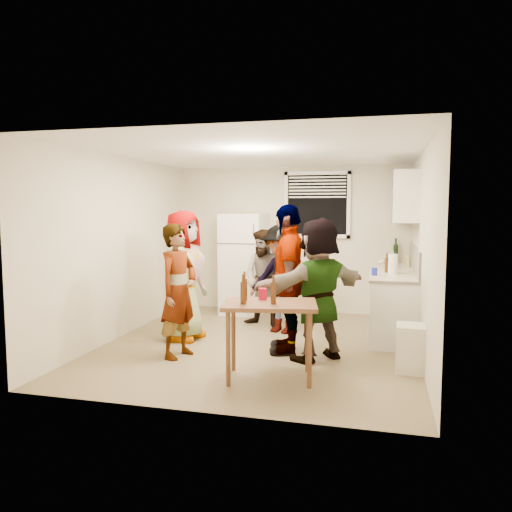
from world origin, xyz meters
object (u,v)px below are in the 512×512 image
(red_cup, at_px, (263,300))
(guest_back_left, at_px, (265,326))
(serving_table, at_px, (269,379))
(beer_bottle_counter, at_px, (386,273))
(guest_orange, at_px, (317,359))
(guest_black, at_px, (287,352))
(refrigerator, at_px, (244,264))
(guest_grey, at_px, (184,339))
(beer_bottle_table, at_px, (273,304))
(guest_stripe, at_px, (179,356))
(guest_back_right, at_px, (281,332))
(kettle, at_px, (390,268))
(trash_bin, at_px, (413,349))
(wine_bottle, at_px, (395,263))
(blue_cup, at_px, (374,275))

(red_cup, distance_m, guest_back_left, 2.31)
(serving_table, distance_m, guest_back_left, 2.33)
(beer_bottle_counter, xyz_separation_m, guest_orange, (-0.79, -1.33, -0.90))
(beer_bottle_counter, relative_size, guest_black, 0.11)
(beer_bottle_counter, bearing_deg, red_cup, -123.29)
(refrigerator, distance_m, guest_grey, 2.07)
(beer_bottle_table, bearing_deg, guest_stripe, 155.99)
(refrigerator, height_order, beer_bottle_table, refrigerator)
(refrigerator, bearing_deg, beer_bottle_counter, -23.01)
(guest_black, bearing_deg, guest_back_right, -174.42)
(refrigerator, xyz_separation_m, guest_back_right, (0.89, -1.16, -0.85))
(kettle, height_order, trash_bin, kettle)
(kettle, bearing_deg, guest_stripe, -120.90)
(guest_grey, bearing_deg, refrigerator, -1.82)
(guest_grey, distance_m, guest_black, 1.52)
(wine_bottle, relative_size, beer_bottle_counter, 1.49)
(serving_table, xyz_separation_m, beer_bottle_table, (0.05, -0.07, 0.82))
(kettle, bearing_deg, guest_back_left, -148.52)
(wine_bottle, xyz_separation_m, trash_bin, (0.13, -2.78, -0.65))
(beer_bottle_counter, height_order, guest_stripe, beer_bottle_counter)
(guest_stripe, bearing_deg, beer_bottle_table, -98.56)
(blue_cup, relative_size, guest_black, 0.06)
(trash_bin, distance_m, red_cup, 1.75)
(beer_bottle_counter, bearing_deg, serving_table, -119.24)
(beer_bottle_table, relative_size, guest_orange, 0.13)
(kettle, distance_m, guest_grey, 3.22)
(blue_cup, distance_m, guest_black, 1.57)
(guest_grey, xyz_separation_m, guest_stripe, (0.25, -0.77, 0.00))
(kettle, relative_size, guest_stripe, 0.14)
(beer_bottle_counter, bearing_deg, guest_stripe, -146.28)
(refrigerator, xyz_separation_m, guest_black, (1.16, -2.11, -0.85))
(blue_cup, xyz_separation_m, guest_orange, (-0.63, -0.98, -0.90))
(guest_back_left, bearing_deg, red_cup, -60.31)
(refrigerator, distance_m, red_cup, 3.16)
(kettle, bearing_deg, guest_grey, -134.83)
(red_cup, xyz_separation_m, guest_back_right, (-0.16, 1.82, -0.82))
(guest_back_right, bearing_deg, trash_bin, -19.03)
(guest_black, bearing_deg, guest_back_left, -165.35)
(beer_bottle_table, xyz_separation_m, red_cup, (-0.16, 0.22, 0.00))
(kettle, bearing_deg, beer_bottle_counter, -77.39)
(wine_bottle, height_order, red_cup, wine_bottle)
(guest_stripe, distance_m, guest_back_left, 1.87)
(beer_bottle_table, relative_size, guest_back_left, 0.15)
(kettle, bearing_deg, red_cup, -100.28)
(blue_cup, bearing_deg, beer_bottle_counter, 65.39)
(guest_stripe, bearing_deg, trash_bin, -72.28)
(serving_table, distance_m, beer_bottle_table, 0.82)
(guest_stripe, bearing_deg, serving_table, -96.86)
(beer_bottle_counter, relative_size, blue_cup, 1.92)
(guest_back_right, bearing_deg, wine_bottle, 60.36)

